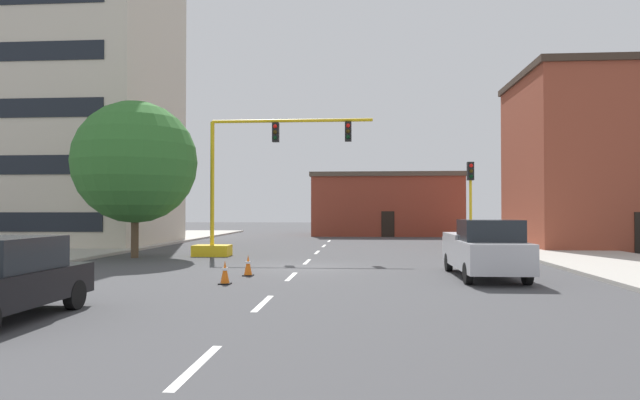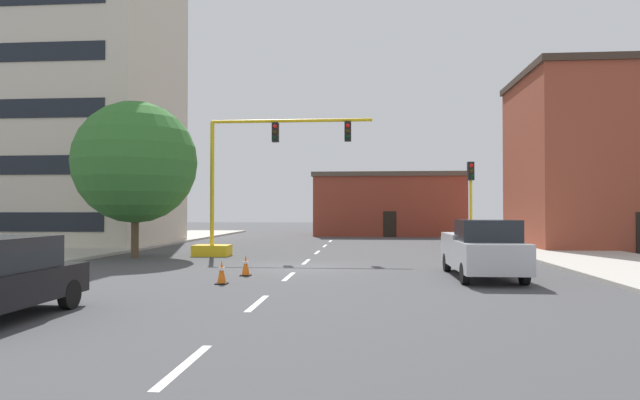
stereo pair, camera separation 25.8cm
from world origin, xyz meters
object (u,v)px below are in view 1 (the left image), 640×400
(pickup_truck_silver, at_px, (484,249))
(traffic_cone_roadside_a, at_px, (248,266))
(traffic_light_pole_right, at_px, (471,186))
(tree_left_near, at_px, (135,162))
(traffic_cone_roadside_b, at_px, (225,273))
(traffic_signal_gantry, at_px, (234,211))

(pickup_truck_silver, xyz_separation_m, traffic_cone_roadside_a, (-8.14, -0.12, -0.61))
(traffic_light_pole_right, bearing_deg, pickup_truck_silver, -98.37)
(tree_left_near, bearing_deg, traffic_light_pole_right, 10.73)
(traffic_light_pole_right, height_order, traffic_cone_roadside_a, traffic_light_pole_right)
(traffic_cone_roadside_a, relative_size, traffic_cone_roadside_b, 1.00)
(pickup_truck_silver, bearing_deg, traffic_cone_roadside_b, -164.51)
(pickup_truck_silver, bearing_deg, traffic_cone_roadside_a, -179.15)
(traffic_light_pole_right, xyz_separation_m, traffic_cone_roadside_b, (-9.87, -12.22, -3.17))
(traffic_signal_gantry, xyz_separation_m, tree_left_near, (-4.60, -1.23, 2.39))
(tree_left_near, distance_m, pickup_truck_silver, 16.96)
(traffic_signal_gantry, xyz_separation_m, traffic_cone_roadside_b, (2.12, -10.31, -1.87))
(traffic_signal_gantry, bearing_deg, traffic_light_pole_right, 9.06)
(pickup_truck_silver, xyz_separation_m, traffic_cone_roadside_b, (-8.41, -2.33, -0.61))
(pickup_truck_silver, bearing_deg, traffic_light_pole_right, 81.63)
(pickup_truck_silver, distance_m, traffic_cone_roadside_a, 8.17)
(traffic_cone_roadside_a, bearing_deg, tree_left_near, 135.48)
(traffic_signal_gantry, bearing_deg, traffic_cone_roadside_a, -73.60)
(traffic_signal_gantry, xyz_separation_m, traffic_cone_roadside_a, (2.38, -8.10, -1.87))
(traffic_light_pole_right, height_order, traffic_cone_roadside_b, traffic_light_pole_right)
(traffic_light_pole_right, height_order, pickup_truck_silver, traffic_light_pole_right)
(pickup_truck_silver, height_order, traffic_cone_roadside_a, pickup_truck_silver)
(traffic_signal_gantry, height_order, traffic_light_pole_right, traffic_signal_gantry)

